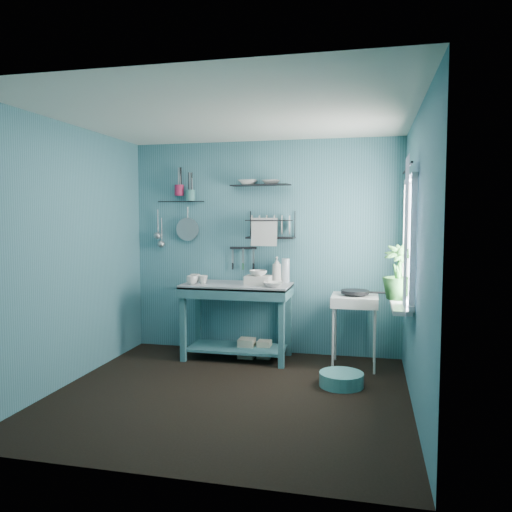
% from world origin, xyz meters
% --- Properties ---
extents(floor, '(3.20, 3.20, 0.00)m').
position_xyz_m(floor, '(0.00, 0.00, 0.00)').
color(floor, black).
rests_on(floor, ground).
extents(ceiling, '(3.20, 3.20, 0.00)m').
position_xyz_m(ceiling, '(0.00, 0.00, 2.50)').
color(ceiling, silver).
rests_on(ceiling, ground).
extents(wall_back, '(3.20, 0.00, 3.20)m').
position_xyz_m(wall_back, '(0.00, 1.50, 1.25)').
color(wall_back, '#3E737F').
rests_on(wall_back, ground).
extents(wall_front, '(3.20, 0.00, 3.20)m').
position_xyz_m(wall_front, '(0.00, -1.50, 1.25)').
color(wall_front, '#3E737F').
rests_on(wall_front, ground).
extents(wall_left, '(0.00, 3.00, 3.00)m').
position_xyz_m(wall_left, '(-1.60, 0.00, 1.25)').
color(wall_left, '#3E737F').
rests_on(wall_left, ground).
extents(wall_right, '(0.00, 3.00, 3.00)m').
position_xyz_m(wall_right, '(1.60, 0.00, 1.25)').
color(wall_right, '#3E737F').
rests_on(wall_right, ground).
extents(work_counter, '(1.25, 0.69, 0.86)m').
position_xyz_m(work_counter, '(-0.24, 1.13, 0.43)').
color(work_counter, '#33656C').
rests_on(work_counter, floor).
extents(mug_left, '(0.12, 0.12, 0.10)m').
position_xyz_m(mug_left, '(-0.72, 0.97, 0.91)').
color(mug_left, beige).
rests_on(mug_left, work_counter).
extents(mug_mid, '(0.14, 0.14, 0.09)m').
position_xyz_m(mug_mid, '(-0.62, 1.07, 0.90)').
color(mug_mid, beige).
rests_on(mug_mid, work_counter).
extents(mug_right, '(0.17, 0.17, 0.10)m').
position_xyz_m(mug_right, '(-0.74, 1.13, 0.91)').
color(mug_right, beige).
rests_on(mug_right, work_counter).
extents(wash_tub, '(0.28, 0.22, 0.10)m').
position_xyz_m(wash_tub, '(0.01, 1.11, 0.91)').
color(wash_tub, beige).
rests_on(wash_tub, work_counter).
extents(tub_bowl, '(0.20, 0.19, 0.06)m').
position_xyz_m(tub_bowl, '(0.01, 1.11, 0.99)').
color(tub_bowl, beige).
rests_on(tub_bowl, wash_tub).
extents(soap_bottle, '(0.11, 0.12, 0.30)m').
position_xyz_m(soap_bottle, '(0.18, 1.33, 1.01)').
color(soap_bottle, beige).
rests_on(soap_bottle, work_counter).
extents(water_bottle, '(0.09, 0.09, 0.28)m').
position_xyz_m(water_bottle, '(0.28, 1.35, 1.00)').
color(water_bottle, silver).
rests_on(water_bottle, work_counter).
extents(counter_bowl, '(0.22, 0.22, 0.05)m').
position_xyz_m(counter_bowl, '(0.21, 0.98, 0.88)').
color(counter_bowl, beige).
rests_on(counter_bowl, work_counter).
extents(hotplate_stand, '(0.50, 0.50, 0.78)m').
position_xyz_m(hotplate_stand, '(1.08, 1.10, 0.39)').
color(hotplate_stand, silver).
rests_on(hotplate_stand, floor).
extents(frying_pan, '(0.30, 0.30, 0.03)m').
position_xyz_m(frying_pan, '(1.08, 1.10, 0.81)').
color(frying_pan, black).
rests_on(frying_pan, hotplate_stand).
extents(knife_strip, '(0.32, 0.07, 0.03)m').
position_xyz_m(knife_strip, '(-0.25, 1.47, 1.24)').
color(knife_strip, black).
rests_on(knife_strip, wall_back).
extents(dish_rack, '(0.58, 0.31, 0.32)m').
position_xyz_m(dish_rack, '(0.11, 1.37, 1.52)').
color(dish_rack, black).
rests_on(dish_rack, wall_back).
extents(upper_shelf, '(0.72, 0.29, 0.02)m').
position_xyz_m(upper_shelf, '(-0.03, 1.40, 1.98)').
color(upper_shelf, black).
rests_on(upper_shelf, wall_back).
extents(shelf_bowl_left, '(0.22, 0.22, 0.05)m').
position_xyz_m(shelf_bowl_left, '(-0.17, 1.40, 2.08)').
color(shelf_bowl_left, beige).
rests_on(shelf_bowl_left, upper_shelf).
extents(shelf_bowl_right, '(0.22, 0.22, 0.05)m').
position_xyz_m(shelf_bowl_right, '(0.10, 1.40, 2.09)').
color(shelf_bowl_right, beige).
rests_on(shelf_bowl_right, upper_shelf).
extents(utensil_cup_magenta, '(0.11, 0.11, 0.13)m').
position_xyz_m(utensil_cup_magenta, '(-1.03, 1.42, 1.93)').
color(utensil_cup_magenta, '#A21E43').
rests_on(utensil_cup_magenta, wall_back).
extents(utensil_cup_teal, '(0.11, 0.11, 0.13)m').
position_xyz_m(utensil_cup_teal, '(-0.89, 1.42, 1.87)').
color(utensil_cup_teal, '#3C7D77').
rests_on(utensil_cup_teal, wall_back).
extents(colander, '(0.28, 0.03, 0.28)m').
position_xyz_m(colander, '(-0.94, 1.45, 1.46)').
color(colander, '#9B9FA3').
rests_on(colander, wall_back).
extents(ladle_outer, '(0.01, 0.01, 0.30)m').
position_xyz_m(ladle_outer, '(-1.33, 1.46, 1.55)').
color(ladle_outer, '#9B9FA3').
rests_on(ladle_outer, wall_back).
extents(ladle_inner, '(0.01, 0.01, 0.30)m').
position_xyz_m(ladle_inner, '(-1.28, 1.46, 1.45)').
color(ladle_inner, '#9B9FA3').
rests_on(ladle_inner, wall_back).
extents(hook_rail, '(0.60, 0.01, 0.01)m').
position_xyz_m(hook_rail, '(-1.03, 1.47, 1.80)').
color(hook_rail, black).
rests_on(hook_rail, wall_back).
extents(window_glass, '(0.00, 1.10, 1.10)m').
position_xyz_m(window_glass, '(1.59, 0.45, 1.40)').
color(window_glass, white).
rests_on(window_glass, wall_right).
extents(windowsill, '(0.16, 0.95, 0.04)m').
position_xyz_m(windowsill, '(1.50, 0.45, 0.81)').
color(windowsill, silver).
rests_on(windowsill, wall_right).
extents(curtain, '(0.00, 1.35, 1.35)m').
position_xyz_m(curtain, '(1.52, 0.15, 1.45)').
color(curtain, silver).
rests_on(curtain, wall_right).
extents(curtain_rod, '(0.02, 1.05, 0.02)m').
position_xyz_m(curtain_rod, '(1.54, 0.45, 2.05)').
color(curtain_rod, black).
rests_on(curtain_rod, wall_right).
extents(potted_plant, '(0.31, 0.31, 0.52)m').
position_xyz_m(potted_plant, '(1.49, 0.61, 1.09)').
color(potted_plant, '#286428').
rests_on(potted_plant, windowsill).
extents(storage_tin_large, '(0.18, 0.18, 0.22)m').
position_xyz_m(storage_tin_large, '(-0.14, 1.18, 0.11)').
color(storage_tin_large, tan).
rests_on(storage_tin_large, floor).
extents(storage_tin_small, '(0.15, 0.15, 0.20)m').
position_xyz_m(storage_tin_small, '(0.06, 1.21, 0.10)').
color(storage_tin_small, tan).
rests_on(storage_tin_small, floor).
extents(floor_basin, '(0.42, 0.42, 0.13)m').
position_xyz_m(floor_basin, '(0.98, 0.44, 0.07)').
color(floor_basin, teal).
rests_on(floor_basin, floor).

